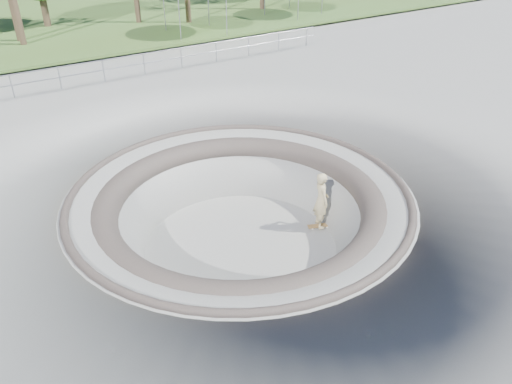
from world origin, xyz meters
TOP-DOWN VIEW (x-y plane):
  - ground at (0.00, 0.00)m, footprint 180.00×180.00m
  - skate_bowl at (0.00, 0.00)m, footprint 14.00×14.00m
  - grass_strip at (0.00, 34.00)m, footprint 180.00×36.00m
  - distant_hills at (3.78, 57.17)m, footprint 103.20×45.00m
  - safety_railing at (0.00, 12.00)m, footprint 25.00×0.06m
  - skateboard at (2.70, -0.62)m, footprint 0.80×0.50m
  - skater at (2.70, -0.62)m, footprint 0.67×0.83m

SIDE VIEW (x-z plane):
  - distant_hills at x=3.78m, z-range -21.32..7.28m
  - skateboard at x=2.70m, z-range -1.88..-1.80m
  - skate_bowl at x=0.00m, z-range -3.88..0.22m
  - skater at x=2.70m, z-range -1.82..0.14m
  - ground at x=0.00m, z-range 0.00..0.00m
  - grass_strip at x=0.00m, z-range 0.16..0.28m
  - safety_railing at x=0.00m, z-range 0.18..1.20m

